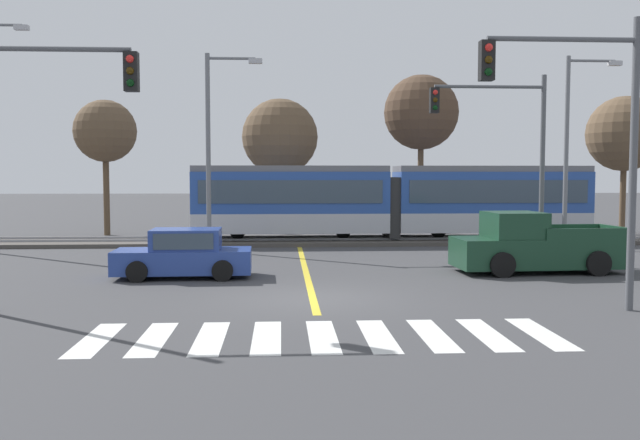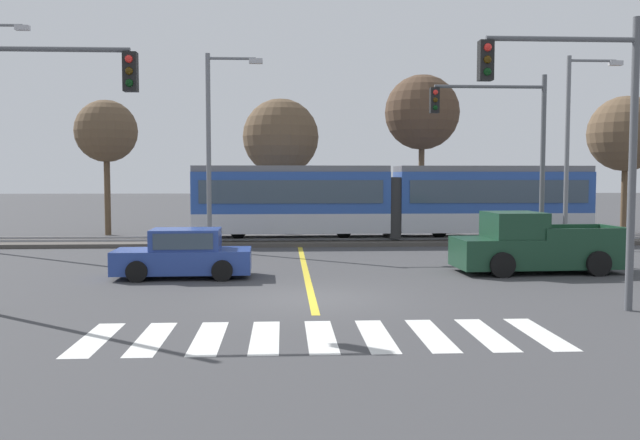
{
  "view_description": "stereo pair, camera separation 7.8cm",
  "coord_description": "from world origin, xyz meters",
  "px_view_note": "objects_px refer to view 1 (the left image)",
  "views": [
    {
      "loc": [
        -0.81,
        -17.25,
        3.19
      ],
      "look_at": [
        0.56,
        6.49,
        1.6
      ],
      "focal_mm": 38.0,
      "sensor_mm": 36.0,
      "label": 1
    },
    {
      "loc": [
        -0.73,
        -17.26,
        3.19
      ],
      "look_at": [
        0.56,
        6.49,
        1.6
      ],
      "focal_mm": 38.0,
      "sensor_mm": 36.0,
      "label": 2
    }
  ],
  "objects_px": {
    "traffic_light_near_left": "(30,127)",
    "sedan_crossing": "(184,255)",
    "traffic_light_near_right": "(585,121)",
    "street_lamp_east": "(572,139)",
    "bare_tree_west": "(280,137)",
    "bare_tree_east": "(421,113)",
    "traffic_light_mid_right": "(506,139)",
    "street_lamp_centre": "(214,139)",
    "light_rail_tram": "(391,199)",
    "pickup_truck": "(534,247)",
    "bare_tree_far_east": "(625,134)",
    "bare_tree_far_west": "(105,132)"
  },
  "relations": [
    {
      "from": "sedan_crossing",
      "to": "bare_tree_west",
      "type": "xyz_separation_m",
      "value": [
        2.98,
        15.49,
        4.51
      ]
    },
    {
      "from": "light_rail_tram",
      "to": "bare_tree_west",
      "type": "relative_size",
      "value": 2.55
    },
    {
      "from": "bare_tree_west",
      "to": "street_lamp_east",
      "type": "bearing_deg",
      "value": -30.89
    },
    {
      "from": "light_rail_tram",
      "to": "pickup_truck",
      "type": "bearing_deg",
      "value": -73.21
    },
    {
      "from": "light_rail_tram",
      "to": "traffic_light_near_left",
      "type": "distance_m",
      "value": 19.26
    },
    {
      "from": "traffic_light_near_right",
      "to": "street_lamp_centre",
      "type": "relative_size",
      "value": 0.83
    },
    {
      "from": "light_rail_tram",
      "to": "traffic_light_near_left",
      "type": "xyz_separation_m",
      "value": [
        -10.94,
        -15.69,
        2.24
      ]
    },
    {
      "from": "traffic_light_mid_right",
      "to": "sedan_crossing",
      "type": "bearing_deg",
      "value": -164.65
    },
    {
      "from": "street_lamp_east",
      "to": "bare_tree_far_west",
      "type": "height_order",
      "value": "street_lamp_east"
    },
    {
      "from": "light_rail_tram",
      "to": "street_lamp_east",
      "type": "xyz_separation_m",
      "value": [
        7.48,
        -2.7,
        2.72
      ]
    },
    {
      "from": "pickup_truck",
      "to": "traffic_light_near_left",
      "type": "height_order",
      "value": "traffic_light_near_left"
    },
    {
      "from": "traffic_light_near_left",
      "to": "sedan_crossing",
      "type": "bearing_deg",
      "value": 62.04
    },
    {
      "from": "bare_tree_west",
      "to": "bare_tree_far_east",
      "type": "relative_size",
      "value": 0.97
    },
    {
      "from": "light_rail_tram",
      "to": "bare_tree_far_west",
      "type": "distance_m",
      "value": 15.49
    },
    {
      "from": "traffic_light_near_right",
      "to": "street_lamp_east",
      "type": "bearing_deg",
      "value": 67.44
    },
    {
      "from": "traffic_light_near_left",
      "to": "bare_tree_west",
      "type": "distance_m",
      "value": 21.4
    },
    {
      "from": "traffic_light_near_right",
      "to": "bare_tree_far_east",
      "type": "distance_m",
      "value": 24.15
    },
    {
      "from": "bare_tree_far_west",
      "to": "traffic_light_near_left",
      "type": "bearing_deg",
      "value": -80.33
    },
    {
      "from": "traffic_light_near_right",
      "to": "traffic_light_mid_right",
      "type": "distance_m",
      "value": 8.93
    },
    {
      "from": "pickup_truck",
      "to": "traffic_light_near_left",
      "type": "xyz_separation_m",
      "value": [
        -13.98,
        -5.59,
        3.45
      ]
    },
    {
      "from": "bare_tree_east",
      "to": "light_rail_tram",
      "type": "bearing_deg",
      "value": -114.7
    },
    {
      "from": "sedan_crossing",
      "to": "light_rail_tram",
      "type": "bearing_deg",
      "value": 52.14
    },
    {
      "from": "bare_tree_far_east",
      "to": "pickup_truck",
      "type": "bearing_deg",
      "value": -125.73
    },
    {
      "from": "bare_tree_far_east",
      "to": "bare_tree_west",
      "type": "bearing_deg",
      "value": 179.18
    },
    {
      "from": "light_rail_tram",
      "to": "street_lamp_east",
      "type": "distance_m",
      "value": 8.41
    },
    {
      "from": "bare_tree_far_west",
      "to": "bare_tree_east",
      "type": "bearing_deg",
      "value": 3.06
    },
    {
      "from": "sedan_crossing",
      "to": "traffic_light_near_right",
      "type": "height_order",
      "value": "traffic_light_near_right"
    },
    {
      "from": "street_lamp_east",
      "to": "bare_tree_east",
      "type": "bearing_deg",
      "value": 121.15
    },
    {
      "from": "light_rail_tram",
      "to": "sedan_crossing",
      "type": "bearing_deg",
      "value": -127.86
    },
    {
      "from": "light_rail_tram",
      "to": "street_lamp_centre",
      "type": "bearing_deg",
      "value": -158.29
    },
    {
      "from": "pickup_truck",
      "to": "bare_tree_far_east",
      "type": "bearing_deg",
      "value": 54.27
    },
    {
      "from": "light_rail_tram",
      "to": "bare_tree_west",
      "type": "xyz_separation_m",
      "value": [
        -5.24,
        4.92,
        3.16
      ]
    },
    {
      "from": "light_rail_tram",
      "to": "bare_tree_far_east",
      "type": "relative_size",
      "value": 2.47
    },
    {
      "from": "light_rail_tram",
      "to": "sedan_crossing",
      "type": "relative_size",
      "value": 4.36
    },
    {
      "from": "street_lamp_centre",
      "to": "street_lamp_east",
      "type": "bearing_deg",
      "value": 1.79
    },
    {
      "from": "light_rail_tram",
      "to": "traffic_light_mid_right",
      "type": "xyz_separation_m",
      "value": [
        2.95,
        -7.51,
        2.44
      ]
    },
    {
      "from": "bare_tree_west",
      "to": "bare_tree_east",
      "type": "height_order",
      "value": "bare_tree_east"
    },
    {
      "from": "sedan_crossing",
      "to": "traffic_light_near_right",
      "type": "distance_m",
      "value": 12.16
    },
    {
      "from": "pickup_truck",
      "to": "bare_tree_east",
      "type": "height_order",
      "value": "bare_tree_east"
    },
    {
      "from": "street_lamp_centre",
      "to": "bare_tree_east",
      "type": "bearing_deg",
      "value": 39.54
    },
    {
      "from": "sedan_crossing",
      "to": "street_lamp_centre",
      "type": "height_order",
      "value": "street_lamp_centre"
    },
    {
      "from": "pickup_truck",
      "to": "bare_tree_west",
      "type": "height_order",
      "value": "bare_tree_west"
    },
    {
      "from": "pickup_truck",
      "to": "bare_tree_east",
      "type": "relative_size",
      "value": 0.63
    },
    {
      "from": "traffic_light_near_left",
      "to": "bare_tree_east",
      "type": "bearing_deg",
      "value": 57.56
    },
    {
      "from": "traffic_light_near_left",
      "to": "bare_tree_east",
      "type": "distance_m",
      "value": 25.21
    },
    {
      "from": "bare_tree_west",
      "to": "traffic_light_mid_right",
      "type": "bearing_deg",
      "value": -56.62
    },
    {
      "from": "pickup_truck",
      "to": "bare_tree_east",
      "type": "bearing_deg",
      "value": 91.9
    },
    {
      "from": "sedan_crossing",
      "to": "bare_tree_west",
      "type": "height_order",
      "value": "bare_tree_west"
    },
    {
      "from": "sedan_crossing",
      "to": "street_lamp_east",
      "type": "distance_m",
      "value": 18.04
    },
    {
      "from": "traffic_light_mid_right",
      "to": "street_lamp_centre",
      "type": "bearing_deg",
      "value": 158.38
    }
  ]
}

